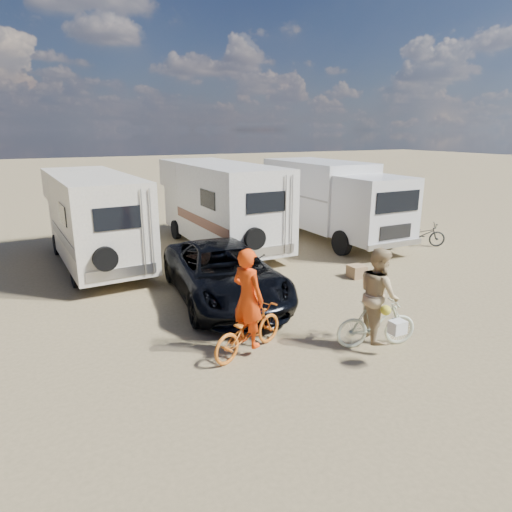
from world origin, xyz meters
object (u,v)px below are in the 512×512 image
rider_man (248,306)px  rv_left (94,221)px  dark_suv (224,273)px  box_truck (332,202)px  bike_man (248,330)px  rider_woman (378,303)px  rv_main (220,206)px  bike_parked (422,234)px  bike_woman (376,323)px  cooler (224,267)px  crate (357,271)px

rider_man → rv_left: bearing=-9.2°
dark_suv → box_truck: bearing=39.7°
bike_man → rider_woman: bearing=-132.9°
dark_suv → rider_woman: size_ratio=2.75×
rv_main → rider_woman: rv_main is taller
bike_parked → bike_woman: bearing=160.5°
rv_left → rider_man: 7.79m
dark_suv → bike_man: dark_suv is taller
rv_main → cooler: bearing=-111.9°
crate → bike_parked: bearing=22.4°
bike_parked → rv_main: bearing=96.8°
box_truck → rider_man: 9.98m
bike_parked → crate: bearing=144.7°
rv_left → bike_woman: rv_left is taller
rider_man → rider_woman: size_ratio=1.03×
rv_main → bike_man: bearing=-109.7°
rv_left → bike_parked: rv_left is taller
dark_suv → crate: (4.19, -0.11, -0.53)m
bike_woman → dark_suv: bearing=41.4°
rv_main → box_truck: 4.45m
bike_woman → crate: size_ratio=3.64×
rider_woman → dark_suv: bearing=41.4°
crate → rider_woman: bearing=-124.2°
dark_suv → rider_man: bearing=-97.3°
bike_man → rider_woman: size_ratio=0.98×
rider_man → crate: rider_man is taller
bike_woman → bike_parked: 8.95m
rv_main → bike_parked: bearing=-26.4°
rv_main → bike_parked: 7.57m
bike_man → rv_main: bearing=-41.1°
rider_man → cooler: (1.51, 4.83, -0.74)m
dark_suv → rider_woman: bearing=-59.4°
rv_left → box_truck: size_ratio=0.93×
box_truck → dark_suv: 7.63m
rv_left → bike_man: size_ratio=3.55×
rider_woman → bike_woman: bearing=107.2°
box_truck → bike_parked: size_ratio=4.06×
dark_suv → cooler: 2.17m
bike_parked → bike_man: bearing=148.4°
box_truck → dark_suv: size_ratio=1.35×
dark_suv → bike_woman: size_ratio=3.12×
bike_man → rider_man: bearing=-0.0°
rider_man → crate: size_ratio=4.28×
rider_man → bike_parked: size_ratio=1.13×
cooler → bike_parked: bearing=12.6°
bike_man → cooler: bearing=-39.7°
dark_suv → rider_woman: 4.15m
bike_man → cooler: (1.51, 4.83, -0.26)m
rv_main → rider_woman: 8.79m
rv_left → bike_man: 7.83m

